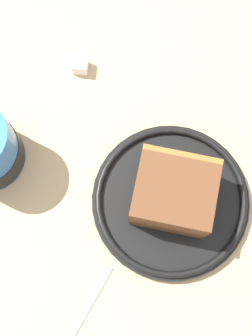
{
  "coord_description": "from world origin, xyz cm",
  "views": [
    {
      "loc": [
        -13.93,
        3.2,
        57.74
      ],
      "look_at": [
        -1.49,
        -1.02,
        3.0
      ],
      "focal_mm": 52.31,
      "sensor_mm": 36.0,
      "label": 1
    }
  ],
  "objects_px": {
    "cake_slice": "(174,193)",
    "teaspoon": "(74,334)",
    "small_plate": "(171,201)",
    "sugar_cube": "(82,65)"
  },
  "relations": [
    {
      "from": "cake_slice",
      "to": "small_plate",
      "type": "bearing_deg",
      "value": 149.52
    },
    {
      "from": "small_plate",
      "to": "cake_slice",
      "type": "xyz_separation_m",
      "value": [
        0.0,
        -0.0,
        0.04
      ]
    },
    {
      "from": "small_plate",
      "to": "teaspoon",
      "type": "distance_m",
      "value": 0.19
    },
    {
      "from": "cake_slice",
      "to": "teaspoon",
      "type": "xyz_separation_m",
      "value": [
        -0.11,
        0.15,
        -0.04
      ]
    },
    {
      "from": "cake_slice",
      "to": "sugar_cube",
      "type": "bearing_deg",
      "value": 13.58
    },
    {
      "from": "small_plate",
      "to": "sugar_cube",
      "type": "height_order",
      "value": "same"
    },
    {
      "from": "small_plate",
      "to": "sugar_cube",
      "type": "relative_size",
      "value": 9.74
    },
    {
      "from": "teaspoon",
      "to": "sugar_cube",
      "type": "xyz_separation_m",
      "value": [
        0.31,
        -0.11,
        0.01
      ]
    },
    {
      "from": "cake_slice",
      "to": "sugar_cube",
      "type": "relative_size",
      "value": 6.03
    },
    {
      "from": "cake_slice",
      "to": "teaspoon",
      "type": "height_order",
      "value": "cake_slice"
    }
  ]
}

